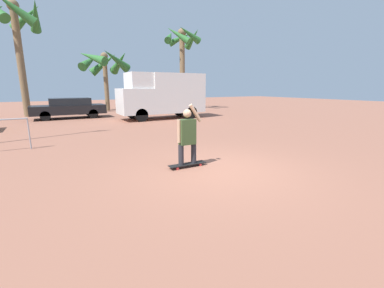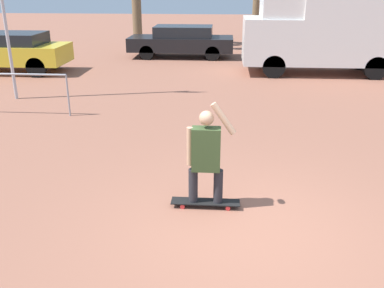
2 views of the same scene
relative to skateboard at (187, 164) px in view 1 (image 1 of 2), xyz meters
The scene contains 8 objects.
ground_plane 0.88m from the skateboard, 48.53° to the right, with size 80.00×80.00×0.00m, color #935B47.
skateboard is the anchor object (origin of this frame).
person_skateboarder 0.82m from the skateboard, behind, with size 0.71×0.22×1.57m.
camper_van 11.08m from the skateboard, 69.64° to the left, with size 5.63×2.02×2.96m.
parked_car_black 13.60m from the skateboard, 97.14° to the left, with size 4.59×1.80×1.36m.
palm_tree_near_van 18.97m from the skateboard, 62.67° to the left, with size 3.38×3.56×7.35m.
palm_tree_center_background 18.85m from the skateboard, 84.25° to the left, with size 4.38×4.47×5.34m.
palm_tree_far_left 17.89m from the skateboard, 104.63° to the left, with size 3.85×3.89×7.95m.
Camera 1 is at (-3.71, -5.05, 2.07)m, focal length 24.00 mm.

